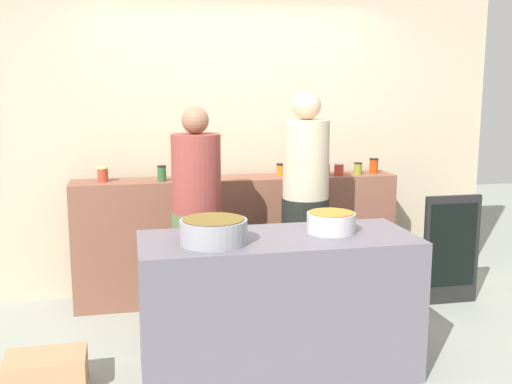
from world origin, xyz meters
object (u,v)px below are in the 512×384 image
Objects in this scene: preserve_jar_0 at (103,174)px; preserve_jar_2 at (188,173)px; preserve_jar_7 at (374,166)px; bread_crate at (46,372)px; preserve_jar_5 at (339,169)px; preserve_jar_4 at (326,169)px; chalkboard_sign at (451,249)px; cooking_pot_left at (214,231)px; cook_in_cap at (305,219)px; preserve_jar_3 at (281,169)px; preserve_jar_1 at (162,173)px; preserve_jar_6 at (358,168)px; cooking_pot_center at (331,222)px; cook_with_tongs at (197,234)px.

preserve_jar_0 is 0.67m from preserve_jar_2.
preserve_jar_7 is 0.27× the size of bread_crate.
preserve_jar_5 is at bearing -0.47° from preserve_jar_2.
chalkboard_sign is at bearing -27.26° from preserve_jar_4.
cooking_pot_left reaches higher than bread_crate.
preserve_jar_2 is at bearing 167.89° from chalkboard_sign.
chalkboard_sign is at bearing -28.01° from preserve_jar_5.
preserve_jar_7 reaches higher than cooking_pot_left.
preserve_jar_0 is at bearing 158.64° from cook_in_cap.
bread_crate is (-2.18, -1.31, -0.99)m from preserve_jar_4.
preserve_jar_3 is 0.83m from preserve_jar_7.
cook_in_cap reaches higher than preserve_jar_1.
preserve_jar_1 is 0.21m from preserve_jar_2.
bread_crate is (-2.28, -1.27, -0.99)m from preserve_jar_5.
cooking_pot_left is at bearing -7.81° from bread_crate.
preserve_jar_3 and preserve_jar_6 have the same top height.
preserve_jar_6 reaches higher than preserve_jar_4.
preserve_jar_6 is at bearing 27.78° from bread_crate.
preserve_jar_1 reaches higher than preserve_jar_4.
cooking_pot_center is 0.65× the size of bread_crate.
cooking_pot_center is at bearing -94.62° from cook_in_cap.
preserve_jar_4 is at bearing 1.36° from preserve_jar_2.
chalkboard_sign is at bearing -12.11° from preserve_jar_2.
preserve_jar_2 is 0.07× the size of cook_in_cap.
cook_in_cap reaches higher than preserve_jar_7.
cook_with_tongs is at bearing -137.91° from preserve_jar_3.
preserve_jar_5 reaches higher than chalkboard_sign.
cook_in_cap reaches higher than preserve_jar_3.
preserve_jar_3 is 0.06× the size of cook_with_tongs.
preserve_jar_0 is 1.23× the size of preserve_jar_4.
preserve_jar_4 is at bearing -10.58° from preserve_jar_3.
preserve_jar_4 is at bearing 58.17° from cook_in_cap.
bread_crate is at bearing -121.91° from preserve_jar_1.
preserve_jar_4 is at bearing 72.91° from cooking_pot_center.
preserve_jar_5 is (0.48, -0.11, 0.00)m from preserve_jar_3.
cook_in_cap reaches higher than cooking_pot_center.
cook_with_tongs is (-1.18, -0.65, -0.34)m from preserve_jar_4.
cooking_pot_left is at bearing -81.29° from preserve_jar_1.
preserve_jar_6 is (1.67, 0.03, -0.01)m from preserve_jar_1.
preserve_jar_2 reaches higher than preserve_jar_4.
preserve_jar_5 is (1.28, -0.01, -0.01)m from preserve_jar_2.
preserve_jar_1 is 1.80m from bread_crate.
preserve_jar_6 is 0.17m from preserve_jar_7.
cooking_pot_left is 1.22m from cook_in_cap.
preserve_jar_0 is 2.29m from preserve_jar_7.
chalkboard_sign is at bearing -10.38° from preserve_jar_0.
preserve_jar_4 is at bearing 177.37° from preserve_jar_6.
cook_with_tongs reaches higher than preserve_jar_4.
preserve_jar_2 is at bearing 90.03° from cook_with_tongs.
preserve_jar_4 is 0.06× the size of cook_in_cap.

